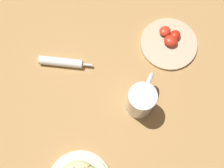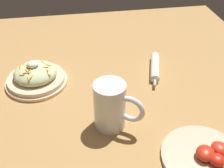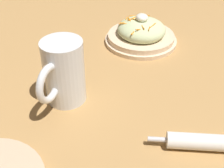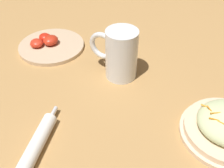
# 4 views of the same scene
# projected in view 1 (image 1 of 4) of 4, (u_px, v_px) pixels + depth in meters

# --- Properties ---
(ground_plane) EXTENTS (1.43, 1.43, 0.00)m
(ground_plane) POSITION_uv_depth(u_px,v_px,m) (113.00, 124.00, 0.92)
(ground_plane) COLOR #B2844C
(beer_mug) EXTENTS (0.13, 0.11, 0.14)m
(beer_mug) POSITION_uv_depth(u_px,v_px,m) (141.00, 101.00, 0.88)
(beer_mug) COLOR white
(beer_mug) RESTS_ON ground_plane
(napkin_roll) EXTENTS (0.08, 0.19, 0.03)m
(napkin_roll) POSITION_uv_depth(u_px,v_px,m) (61.00, 62.00, 0.97)
(napkin_roll) COLOR white
(napkin_roll) RESTS_ON ground_plane
(tomato_plate) EXTENTS (0.21, 0.21, 0.04)m
(tomato_plate) POSITION_uv_depth(u_px,v_px,m) (169.00, 42.00, 1.00)
(tomato_plate) COLOR #D1B28E
(tomato_plate) RESTS_ON ground_plane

